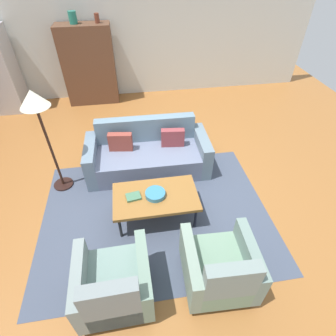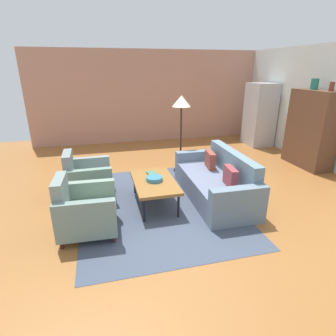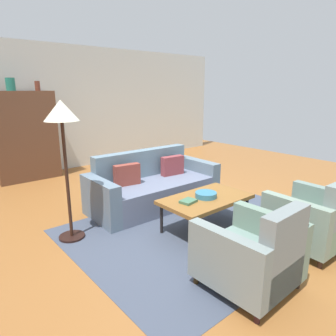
% 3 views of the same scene
% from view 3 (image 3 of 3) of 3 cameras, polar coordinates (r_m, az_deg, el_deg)
% --- Properties ---
extents(ground_plane, '(10.75, 10.75, 0.00)m').
position_cam_3_polar(ground_plane, '(4.73, 0.37, -8.18)').
color(ground_plane, '#9B612E').
extents(wall_back, '(8.96, 0.12, 2.80)m').
position_cam_3_polar(wall_back, '(7.50, -18.21, 10.61)').
color(wall_back, silver).
rests_on(wall_back, ground).
extents(area_rug, '(3.40, 2.60, 0.01)m').
position_cam_3_polar(area_rug, '(4.26, 6.45, -10.97)').
color(area_rug, '#434C5F').
rests_on(area_rug, ground).
extents(couch, '(2.11, 0.94, 0.86)m').
position_cam_3_polar(couch, '(4.94, -3.07, -3.65)').
color(couch, slate).
rests_on(couch, ground).
extents(coffee_table, '(1.20, 0.70, 0.45)m').
position_cam_3_polar(coffee_table, '(4.06, 7.12, -6.00)').
color(coffee_table, black).
rests_on(coffee_table, ground).
extents(armchair_left, '(0.81, 0.81, 0.88)m').
position_cam_3_polar(armchair_left, '(3.02, 15.94, -15.67)').
color(armchair_left, '#3B2B13').
rests_on(armchair_left, ground).
extents(armchair_right, '(0.83, 0.83, 0.88)m').
position_cam_3_polar(armchair_right, '(3.98, 25.79, -8.95)').
color(armchair_right, '#3B230F').
rests_on(armchair_right, ground).
extents(fruit_bowl, '(0.28, 0.28, 0.07)m').
position_cam_3_polar(fruit_bowl, '(4.04, 7.14, -5.03)').
color(fruit_bowl, teal).
rests_on(fruit_bowl, coffee_table).
extents(book_stack, '(0.22, 0.18, 0.03)m').
position_cam_3_polar(book_stack, '(3.85, 3.84, -6.26)').
color(book_stack, '#437254').
rests_on(book_stack, coffee_table).
extents(cabinet, '(1.20, 0.51, 1.80)m').
position_cam_3_polar(cabinet, '(6.87, -25.31, 5.42)').
color(cabinet, brown).
rests_on(cabinet, ground).
extents(vase_tall, '(0.17, 0.17, 0.24)m').
position_cam_3_polar(vase_tall, '(6.76, -27.52, 13.79)').
color(vase_tall, '#227765').
rests_on(vase_tall, cabinet).
extents(vase_round, '(0.10, 0.10, 0.19)m').
position_cam_3_polar(vase_round, '(6.90, -23.35, 14.00)').
color(vase_round, brown).
rests_on(vase_round, cabinet).
extents(floor_lamp, '(0.40, 0.40, 1.72)m').
position_cam_3_polar(floor_lamp, '(3.74, -19.29, 7.80)').
color(floor_lamp, black).
rests_on(floor_lamp, ground).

